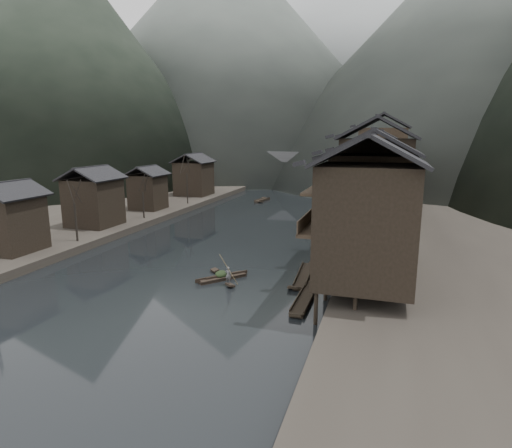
% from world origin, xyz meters
% --- Properties ---
extents(water, '(300.00, 300.00, 0.00)m').
position_xyz_m(water, '(0.00, 0.00, 0.00)').
color(water, black).
rests_on(water, ground).
extents(right_bank, '(40.00, 200.00, 1.80)m').
position_xyz_m(right_bank, '(35.00, 40.00, 0.90)').
color(right_bank, '#2D2823').
rests_on(right_bank, ground).
extents(left_bank, '(40.00, 200.00, 1.20)m').
position_xyz_m(left_bank, '(-35.00, 40.00, 0.60)').
color(left_bank, '#2D2823').
rests_on(left_bank, ground).
extents(stilt_houses, '(9.00, 67.60, 16.85)m').
position_xyz_m(stilt_houses, '(17.28, 18.93, 8.92)').
color(stilt_houses, black).
rests_on(stilt_houses, ground).
extents(left_houses, '(8.10, 53.20, 8.73)m').
position_xyz_m(left_houses, '(-20.50, 20.12, 5.66)').
color(left_houses, black).
rests_on(left_houses, left_bank).
extents(bare_trees, '(3.96, 46.74, 7.91)m').
position_xyz_m(bare_trees, '(-17.00, 10.22, 6.61)').
color(bare_trees, black).
rests_on(bare_trees, left_bank).
extents(moored_sampans, '(3.09, 50.10, 0.47)m').
position_xyz_m(moored_sampans, '(11.97, 14.73, 0.20)').
color(moored_sampans, black).
rests_on(moored_sampans, water).
extents(midriver_boats, '(16.82, 43.97, 0.45)m').
position_xyz_m(midriver_boats, '(3.26, 52.12, 0.20)').
color(midriver_boats, black).
rests_on(midriver_boats, water).
extents(stone_bridge, '(40.00, 6.00, 9.00)m').
position_xyz_m(stone_bridge, '(-0.00, 72.00, 5.11)').
color(stone_bridge, '#4C4C4F').
rests_on(stone_bridge, ground).
extents(hills, '(320.00, 380.00, 112.98)m').
position_xyz_m(hills, '(6.45, 166.79, 51.51)').
color(hills, black).
rests_on(hills, ground).
extents(hero_sampan, '(4.07, 4.58, 0.44)m').
position_xyz_m(hero_sampan, '(4.02, -3.32, 0.20)').
color(hero_sampan, black).
rests_on(hero_sampan, water).
extents(cargo_heap, '(1.16, 1.51, 0.69)m').
position_xyz_m(cargo_heap, '(3.86, -3.13, 0.78)').
color(cargo_heap, black).
rests_on(cargo_heap, hero_sampan).
extents(boatman, '(0.59, 0.39, 1.60)m').
position_xyz_m(boatman, '(5.21, -4.72, 1.24)').
color(boatman, slate).
rests_on(boatman, hero_sampan).
extents(bamboo_pole, '(1.47, 1.62, 3.65)m').
position_xyz_m(bamboo_pole, '(5.41, -4.72, 3.86)').
color(bamboo_pole, '#8C7A51').
rests_on(bamboo_pole, boatman).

